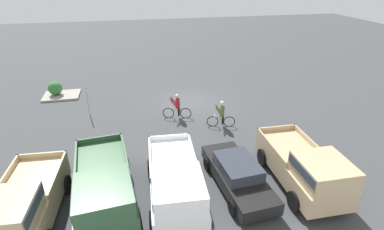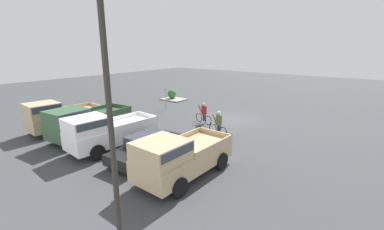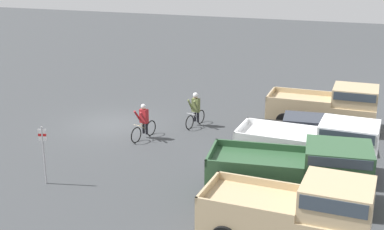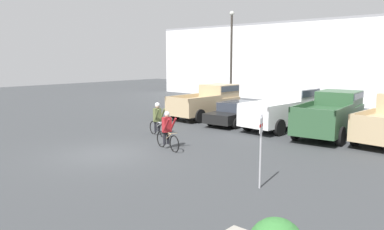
# 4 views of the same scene
# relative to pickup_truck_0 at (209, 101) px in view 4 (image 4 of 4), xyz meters

# --- Properties ---
(ground_plane) EXTENTS (80.00, 80.00, 0.00)m
(ground_plane) POSITION_rel_pickup_truck_0_xyz_m (2.93, -10.27, -1.11)
(ground_plane) COLOR #383A3D
(warehouse_building) EXTENTS (37.87, 10.14, 7.18)m
(warehouse_building) POSITION_rel_pickup_truck_0_xyz_m (2.93, 16.80, 2.48)
(warehouse_building) COLOR silver
(warehouse_building) RESTS_ON ground_plane
(pickup_truck_0) EXTENTS (2.36, 5.12, 2.14)m
(pickup_truck_0) POSITION_rel_pickup_truck_0_xyz_m (0.00, 0.00, 0.00)
(pickup_truck_0) COLOR tan
(pickup_truck_0) RESTS_ON ground_plane
(sedan_0) EXTENTS (2.17, 4.87, 1.34)m
(sedan_0) POSITION_rel_pickup_truck_0_xyz_m (2.79, -0.75, -0.44)
(sedan_0) COLOR black
(sedan_0) RESTS_ON ground_plane
(pickup_truck_1) EXTENTS (2.43, 5.42, 2.19)m
(pickup_truck_1) POSITION_rel_pickup_truck_0_xyz_m (5.62, -0.08, 0.03)
(pickup_truck_1) COLOR white
(pickup_truck_1) RESTS_ON ground_plane
(pickup_truck_2) EXTENTS (2.72, 5.62, 2.19)m
(pickup_truck_2) POSITION_rel_pickup_truck_0_xyz_m (8.35, -0.40, 0.04)
(pickup_truck_2) COLOR #2D5133
(pickup_truck_2) RESTS_ON ground_plane
(cyclist_0) EXTENTS (1.81, 0.58, 1.68)m
(cyclist_0) POSITION_rel_pickup_truck_0_xyz_m (4.23, -7.98, -0.30)
(cyclist_0) COLOR black
(cyclist_0) RESTS_ON ground_plane
(cyclist_1) EXTENTS (1.69, 0.55, 1.72)m
(cyclist_1) POSITION_rel_pickup_truck_0_xyz_m (1.80, -6.28, -0.25)
(cyclist_1) COLOR black
(cyclist_1) RESTS_ON ground_plane
(fire_lane_sign) EXTENTS (0.10, 0.30, 2.26)m
(fire_lane_sign) POSITION_rel_pickup_truck_0_xyz_m (9.82, -9.55, 0.26)
(fire_lane_sign) COLOR #9E9EA3
(fire_lane_sign) RESTS_ON ground_plane
(lamppost) EXTENTS (0.36, 0.36, 7.36)m
(lamppost) POSITION_rel_pickup_truck_0_xyz_m (-1.31, 4.26, 3.17)
(lamppost) COLOR #2D2823
(lamppost) RESTS_ON ground_plane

